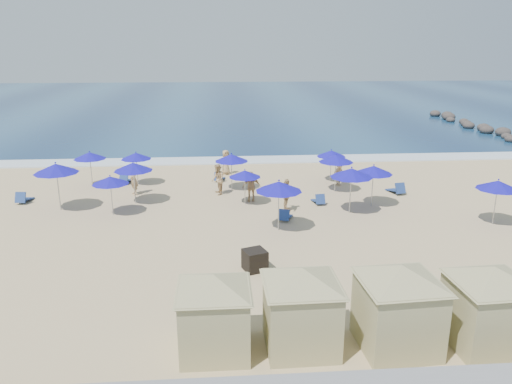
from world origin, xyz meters
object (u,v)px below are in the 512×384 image
(cabana_2, at_px, (399,296))
(umbrella_3, at_px, (133,167))
(beachgoer_0, at_px, (134,179))
(beachgoer_2, at_px, (286,195))
(rock_jetty, at_px, (492,131))
(umbrella_10, at_px, (374,170))
(cabana_1, at_px, (302,298))
(beachgoer_3, at_px, (339,173))
(beachgoer_5, at_px, (251,187))
(umbrella_6, at_px, (279,186))
(umbrella_7, at_px, (336,158))
(trash_bin, at_px, (255,260))
(umbrella_4, at_px, (231,158))
(umbrella_2, at_px, (136,156))
(umbrella_8, at_px, (351,173))
(cabana_3, at_px, (490,297))
(umbrella_9, at_px, (331,153))
(beachgoer_1, at_px, (218,180))
(cabana_0, at_px, (214,303))
(umbrella_12, at_px, (110,180))
(umbrella_1, at_px, (56,168))
(umbrella_5, at_px, (245,174))
(umbrella_11, at_px, (498,185))
(beachgoer_4, at_px, (226,162))
(umbrella_0, at_px, (90,156))

(cabana_2, relative_size, umbrella_3, 1.89)
(beachgoer_0, height_order, beachgoer_2, beachgoer_0)
(rock_jetty, distance_m, beachgoer_0, 36.71)
(umbrella_3, bearing_deg, umbrella_10, -6.23)
(cabana_1, relative_size, beachgoer_3, 2.83)
(umbrella_10, relative_size, beachgoer_0, 1.26)
(umbrella_10, relative_size, beachgoer_5, 1.34)
(cabana_2, distance_m, umbrella_3, 17.75)
(umbrella_6, height_order, beachgoer_0, umbrella_6)
(umbrella_3, height_order, beachgoer_0, umbrella_3)
(umbrella_6, xyz_separation_m, umbrella_7, (4.22, 6.27, -0.14))
(trash_bin, bearing_deg, umbrella_7, 41.79)
(umbrella_4, xyz_separation_m, umbrella_10, (7.69, -3.77, 0.05))
(umbrella_2, xyz_separation_m, umbrella_4, (5.99, -1.59, 0.14))
(cabana_2, xyz_separation_m, umbrella_7, (1.86, 16.16, 0.39))
(umbrella_2, height_order, umbrella_8, umbrella_8)
(umbrella_7, height_order, umbrella_8, umbrella_8)
(umbrella_8, bearing_deg, cabana_3, -85.63)
(cabana_2, bearing_deg, trash_bin, 124.48)
(umbrella_2, height_order, umbrella_6, umbrella_6)
(umbrella_2, distance_m, beachgoer_2, 10.62)
(umbrella_9, bearing_deg, umbrella_2, 179.34)
(beachgoer_1, bearing_deg, rock_jetty, 112.51)
(trash_bin, bearing_deg, beachgoer_5, 67.04)
(cabana_0, distance_m, umbrella_3, 15.22)
(beachgoer_0, relative_size, beachgoer_2, 1.07)
(umbrella_12, bearing_deg, cabana_1, -57.60)
(umbrella_10, bearing_deg, umbrella_1, 178.08)
(beachgoer_3, bearing_deg, umbrella_10, -109.48)
(umbrella_1, bearing_deg, beachgoer_3, 12.73)
(umbrella_6, height_order, umbrella_10, umbrella_6)
(umbrella_5, distance_m, umbrella_11, 12.93)
(beachgoer_3, height_order, beachgoer_5, beachgoer_5)
(rock_jetty, bearing_deg, trash_bin, -131.73)
(umbrella_3, height_order, umbrella_5, umbrella_3)
(umbrella_9, bearing_deg, umbrella_7, -95.62)
(beachgoer_4, bearing_deg, beachgoer_2, -94.57)
(beachgoer_1, bearing_deg, cabana_0, -11.82)
(beachgoer_3, bearing_deg, umbrella_11, -82.16)
(umbrella_7, bearing_deg, beachgoer_0, 178.57)
(beachgoer_1, xyz_separation_m, beachgoer_3, (7.72, 1.42, -0.13))
(cabana_1, bearing_deg, umbrella_4, 95.34)
(umbrella_0, relative_size, umbrella_12, 1.05)
(cabana_0, xyz_separation_m, cabana_2, (5.39, -0.19, 0.12))
(umbrella_5, distance_m, beachgoer_0, 6.99)
(umbrella_0, relative_size, beachgoer_5, 1.28)
(umbrella_6, bearing_deg, cabana_0, -107.33)
(cabana_0, height_order, umbrella_7, cabana_0)
(umbrella_1, distance_m, umbrella_12, 3.21)
(umbrella_6, distance_m, umbrella_12, 8.97)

